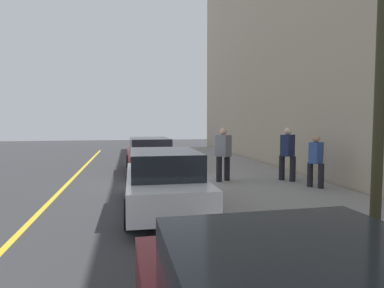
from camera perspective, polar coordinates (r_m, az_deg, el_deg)
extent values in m
plane|color=#333335|center=(12.32, -5.90, -6.51)|extent=(56.00, 56.00, 0.00)
cube|color=gray|center=(13.01, 8.81, -5.65)|extent=(28.00, 4.60, 0.15)
cube|color=gold|center=(12.47, -20.82, -6.61)|extent=(28.00, 0.14, 0.01)
cube|color=white|center=(8.56, 1.16, -10.42)|extent=(8.11, 0.56, 0.22)
cylinder|color=black|center=(9.91, -10.64, -7.25)|extent=(0.64, 0.22, 0.64)
cylinder|color=black|center=(10.05, -0.94, -7.03)|extent=(0.64, 0.22, 0.64)
cylinder|color=black|center=(7.09, -10.71, -11.78)|extent=(0.64, 0.22, 0.64)
cylinder|color=black|center=(7.27, 2.92, -11.31)|extent=(0.64, 0.22, 0.64)
cube|color=white|center=(8.47, -4.96, -7.23)|extent=(4.69, 1.83, 0.64)
cube|color=black|center=(8.14, -4.82, -3.27)|extent=(2.44, 1.61, 0.60)
cylinder|color=black|center=(16.09, -10.82, -2.95)|extent=(0.65, 0.24, 0.64)
cylinder|color=black|center=(16.22, -4.87, -2.84)|extent=(0.65, 0.24, 0.64)
cylinder|color=black|center=(13.18, -10.42, -4.46)|extent=(0.65, 0.24, 0.64)
cylinder|color=black|center=(13.35, -3.17, -4.30)|extent=(0.65, 0.24, 0.64)
cube|color=maroon|center=(14.65, -7.36, -2.52)|extent=(4.79, 1.95, 0.64)
cube|color=black|center=(14.36, -7.30, -0.16)|extent=(2.51, 1.68, 0.60)
cylinder|color=black|center=(12.19, 15.19, -3.96)|extent=(0.20, 0.20, 0.87)
cylinder|color=black|center=(12.01, 16.93, -4.11)|extent=(0.20, 0.20, 0.87)
cube|color=#1E284C|center=(12.02, 16.13, -0.22)|extent=(0.55, 0.59, 0.74)
sphere|color=beige|center=(11.99, 16.18, 2.12)|extent=(0.24, 0.24, 0.24)
cylinder|color=black|center=(11.44, 4.68, -4.35)|extent=(0.20, 0.20, 0.87)
cylinder|color=black|center=(11.74, 6.04, -4.15)|extent=(0.20, 0.20, 0.87)
cube|color=slate|center=(11.50, 5.40, -0.28)|extent=(0.59, 0.53, 0.74)
sphere|color=#D8AD8C|center=(11.48, 5.41, 2.16)|extent=(0.24, 0.24, 0.24)
cylinder|color=black|center=(11.06, 21.31, -5.15)|extent=(0.18, 0.18, 0.77)
cylinder|color=black|center=(11.22, 19.65, -4.99)|extent=(0.18, 0.18, 0.77)
cube|color=#335193|center=(11.06, 20.56, -1.42)|extent=(0.47, 0.52, 0.65)
sphere|color=tan|center=(11.03, 20.62, 0.82)|extent=(0.21, 0.21, 0.21)
cylinder|color=#2D2D19|center=(4.31, 29.40, 1.13)|extent=(0.12, 0.12, 3.82)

